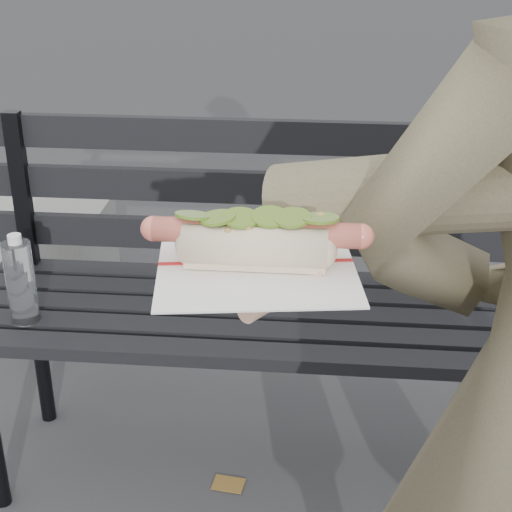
% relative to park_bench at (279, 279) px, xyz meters
% --- Properties ---
extents(park_bench, '(1.50, 0.44, 0.88)m').
position_rel_park_bench_xyz_m(park_bench, '(0.00, 0.00, 0.00)').
color(park_bench, black).
rests_on(park_bench, ground).
extents(held_hotdog, '(0.61, 0.31, 0.20)m').
position_rel_park_bench_xyz_m(held_hotdog, '(0.22, -0.90, 0.55)').
color(held_hotdog, brown).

